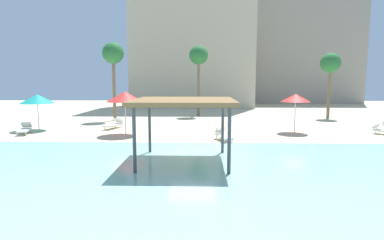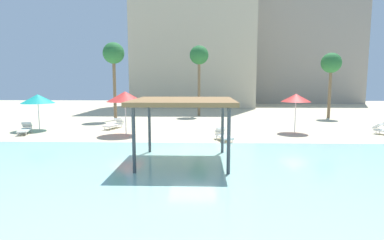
# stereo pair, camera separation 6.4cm
# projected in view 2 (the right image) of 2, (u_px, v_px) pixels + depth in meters

# --- Properties ---
(ground_plane) EXTENTS (80.00, 80.00, 0.00)m
(ground_plane) POSITION_uv_depth(u_px,v_px,m) (193.00, 149.00, 16.67)
(ground_plane) COLOR beige
(lagoon_water) EXTENTS (44.00, 13.50, 0.04)m
(lagoon_water) POSITION_uv_depth(u_px,v_px,m) (188.00, 180.00, 11.46)
(lagoon_water) COLOR #99D1C6
(lagoon_water) RESTS_ON ground
(shade_pavilion) EXTENTS (4.33, 4.33, 2.80)m
(shade_pavilion) POSITION_uv_depth(u_px,v_px,m) (184.00, 103.00, 13.65)
(shade_pavilion) COLOR #42474C
(shade_pavilion) RESTS_ON ground
(beach_umbrella_teal_1) EXTENTS (2.37, 2.37, 2.61)m
(beach_umbrella_teal_1) POSITION_uv_depth(u_px,v_px,m) (38.00, 99.00, 22.85)
(beach_umbrella_teal_1) COLOR silver
(beach_umbrella_teal_1) RESTS_ON ground
(beach_umbrella_red_2) EXTENTS (2.03, 2.03, 2.70)m
(beach_umbrella_red_2) POSITION_uv_depth(u_px,v_px,m) (296.00, 98.00, 21.69)
(beach_umbrella_red_2) COLOR silver
(beach_umbrella_red_2) RESTS_ON ground
(beach_umbrella_red_3) EXTENTS (2.46, 2.46, 2.89)m
(beach_umbrella_red_3) POSITION_uv_depth(u_px,v_px,m) (125.00, 97.00, 20.86)
(beach_umbrella_red_3) COLOR silver
(beach_umbrella_red_3) RESTS_ON ground
(lounge_chair_1) EXTENTS (1.21, 1.99, 0.74)m
(lounge_chair_1) POSITION_uv_depth(u_px,v_px,m) (115.00, 124.00, 23.83)
(lounge_chair_1) COLOR white
(lounge_chair_1) RESTS_ON ground
(lounge_chair_2) EXTENTS (1.07, 1.99, 0.74)m
(lounge_chair_2) POSITION_uv_depth(u_px,v_px,m) (223.00, 135.00, 19.04)
(lounge_chair_2) COLOR white
(lounge_chair_2) RESTS_ON ground
(lounge_chair_3) EXTENTS (1.14, 1.99, 0.74)m
(lounge_chair_3) POSITION_uv_depth(u_px,v_px,m) (25.00, 129.00, 21.47)
(lounge_chair_3) COLOR white
(lounge_chair_3) RESTS_ON ground
(palm_tree_0) EXTENTS (1.90, 1.90, 6.21)m
(palm_tree_0) POSITION_uv_depth(u_px,v_px,m) (331.00, 64.00, 29.88)
(palm_tree_0) COLOR brown
(palm_tree_0) RESTS_ON ground
(palm_tree_1) EXTENTS (1.90, 1.90, 6.98)m
(palm_tree_1) POSITION_uv_depth(u_px,v_px,m) (114.00, 55.00, 28.09)
(palm_tree_1) COLOR brown
(palm_tree_1) RESTS_ON ground
(palm_tree_2) EXTENTS (1.90, 1.90, 7.09)m
(palm_tree_2) POSITION_uv_depth(u_px,v_px,m) (199.00, 57.00, 31.63)
(palm_tree_2) COLOR brown
(palm_tree_2) RESTS_ON ground
(hotel_block_0) EXTENTS (16.12, 9.48, 21.20)m
(hotel_block_0) POSITION_uv_depth(u_px,v_px,m) (193.00, 29.00, 43.55)
(hotel_block_0) COLOR beige
(hotel_block_0) RESTS_ON ground
(hotel_block_1) EXTENTS (17.07, 9.71, 17.14)m
(hotel_block_1) POSITION_uv_depth(u_px,v_px,m) (302.00, 50.00, 52.33)
(hotel_block_1) COLOR #9E9384
(hotel_block_1) RESTS_ON ground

